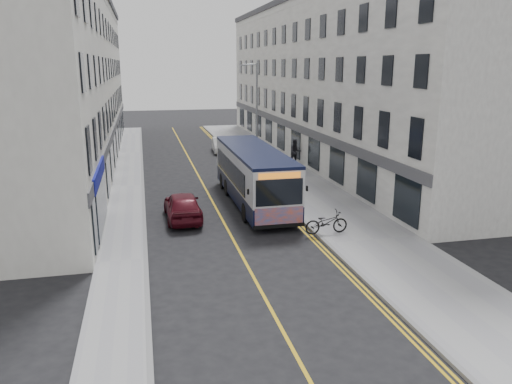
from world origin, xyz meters
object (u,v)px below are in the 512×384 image
streetlamp (256,115)px  pedestrian_far (295,152)px  pedestrian_near (282,173)px  car_maroon (183,206)px  city_bus (253,174)px  car_white (221,145)px  bicycle (326,222)px

streetlamp → pedestrian_far: (3.83, 2.56, -3.26)m
streetlamp → pedestrian_near: (0.61, -4.84, -3.29)m
pedestrian_far → car_maroon: size_ratio=0.45×
city_bus → pedestrian_near: city_bus is taller
car_maroon → pedestrian_near: bearing=-144.5°
pedestrian_near → car_white: pedestrian_near is taller
city_bus → pedestrian_near: bearing=48.3°
city_bus → pedestrian_near: 3.83m
pedestrian_far → city_bus: bearing=-120.8°
pedestrian_near → city_bus: bearing=-138.0°
car_maroon → city_bus: bearing=-153.8°
pedestrian_near → car_white: 15.25m
bicycle → pedestrian_far: size_ratio=1.04×
streetlamp → city_bus: size_ratio=0.72×
city_bus → pedestrian_far: (5.72, 10.21, -0.65)m
pedestrian_near → car_maroon: (-6.78, -5.01, -0.34)m
streetlamp → pedestrian_far: size_ratio=3.99×
city_bus → pedestrian_far: size_ratio=5.58×
bicycle → pedestrian_near: (0.38, 9.11, 0.43)m
bicycle → streetlamp: bearing=0.1°
city_bus → car_white: (0.92, 17.97, -1.11)m
city_bus → pedestrian_far: bearing=60.7°
streetlamp → bicycle: bearing=-89.1°
pedestrian_far → car_white: 9.14m
city_bus → car_maroon: 4.92m
streetlamp → car_white: size_ratio=1.99×
car_white → streetlamp: bearing=-80.9°
streetlamp → city_bus: (-1.89, -7.65, -2.61)m
streetlamp → pedestrian_far: 5.64m
streetlamp → city_bus: bearing=-103.9°
pedestrian_far → car_maroon: pedestrian_far is taller
bicycle → pedestrian_far: (3.60, 16.50, 0.45)m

